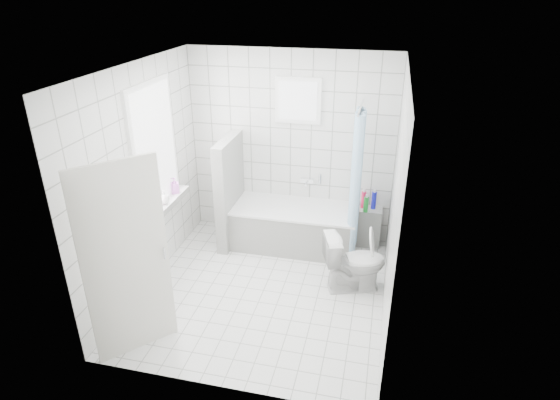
# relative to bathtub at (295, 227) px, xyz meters

# --- Properties ---
(ground) EXTENTS (3.00, 3.00, 0.00)m
(ground) POSITION_rel_bathtub_xyz_m (-0.15, -1.12, -0.29)
(ground) COLOR white
(ground) RESTS_ON ground
(ceiling) EXTENTS (3.00, 3.00, 0.00)m
(ceiling) POSITION_rel_bathtub_xyz_m (-0.15, -1.12, 2.31)
(ceiling) COLOR white
(ceiling) RESTS_ON ground
(wall_back) EXTENTS (2.80, 0.02, 2.60)m
(wall_back) POSITION_rel_bathtub_xyz_m (-0.15, 0.38, 1.01)
(wall_back) COLOR white
(wall_back) RESTS_ON ground
(wall_front) EXTENTS (2.80, 0.02, 2.60)m
(wall_front) POSITION_rel_bathtub_xyz_m (-0.15, -2.62, 1.01)
(wall_front) COLOR white
(wall_front) RESTS_ON ground
(wall_left) EXTENTS (0.02, 3.00, 2.60)m
(wall_left) POSITION_rel_bathtub_xyz_m (-1.55, -1.12, 1.01)
(wall_left) COLOR white
(wall_left) RESTS_ON ground
(wall_right) EXTENTS (0.02, 3.00, 2.60)m
(wall_right) POSITION_rel_bathtub_xyz_m (1.25, -1.12, 1.01)
(wall_right) COLOR white
(wall_right) RESTS_ON ground
(window_left) EXTENTS (0.01, 0.90, 1.40)m
(window_left) POSITION_rel_bathtub_xyz_m (-1.50, -0.82, 1.31)
(window_left) COLOR white
(window_left) RESTS_ON wall_left
(window_back) EXTENTS (0.50, 0.01, 0.50)m
(window_back) POSITION_rel_bathtub_xyz_m (-0.05, 0.33, 1.66)
(window_back) COLOR white
(window_back) RESTS_ON wall_back
(window_sill) EXTENTS (0.18, 1.02, 0.08)m
(window_sill) POSITION_rel_bathtub_xyz_m (-1.46, -0.82, 0.57)
(window_sill) COLOR white
(window_sill) RESTS_ON wall_left
(door) EXTENTS (0.56, 0.62, 2.00)m
(door) POSITION_rel_bathtub_xyz_m (-1.13, -2.31, 0.71)
(door) COLOR silver
(door) RESTS_ON ground
(bathtub) EXTENTS (1.67, 0.77, 0.58)m
(bathtub) POSITION_rel_bathtub_xyz_m (0.00, 0.00, 0.00)
(bathtub) COLOR white
(bathtub) RESTS_ON ground
(partition_wall) EXTENTS (0.15, 0.85, 1.50)m
(partition_wall) POSITION_rel_bathtub_xyz_m (-0.90, -0.05, 0.46)
(partition_wall) COLOR white
(partition_wall) RESTS_ON ground
(tiled_ledge) EXTENTS (0.40, 0.24, 0.55)m
(tiled_ledge) POSITION_rel_bathtub_xyz_m (0.95, 0.25, -0.02)
(tiled_ledge) COLOR white
(tiled_ledge) RESTS_ON ground
(toilet) EXTENTS (0.81, 0.62, 0.73)m
(toilet) POSITION_rel_bathtub_xyz_m (0.88, -0.82, 0.07)
(toilet) COLOR white
(toilet) RESTS_ON ground
(curtain_rod) EXTENTS (0.02, 0.80, 0.02)m
(curtain_rod) POSITION_rel_bathtub_xyz_m (0.78, -0.02, 1.71)
(curtain_rod) COLOR silver
(curtain_rod) RESTS_ON wall_back
(shower_curtain) EXTENTS (0.14, 0.48, 1.78)m
(shower_curtain) POSITION_rel_bathtub_xyz_m (0.78, -0.16, 0.81)
(shower_curtain) COLOR #438EC5
(shower_curtain) RESTS_ON curtain_rod
(tub_faucet) EXTENTS (0.18, 0.06, 0.06)m
(tub_faucet) POSITION_rel_bathtub_xyz_m (0.10, 0.33, 0.56)
(tub_faucet) COLOR silver
(tub_faucet) RESTS_ON wall_back
(sill_bottles) EXTENTS (0.19, 0.74, 0.31)m
(sill_bottles) POSITION_rel_bathtub_xyz_m (-1.45, -0.96, 0.73)
(sill_bottles) COLOR pink
(sill_bottles) RESTS_ON window_sill
(ledge_bottles) EXTENTS (0.20, 0.19, 0.24)m
(ledge_bottles) POSITION_rel_bathtub_xyz_m (0.95, 0.24, 0.37)
(ledge_bottles) COLOR #F01C4E
(ledge_bottles) RESTS_ON tiled_ledge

